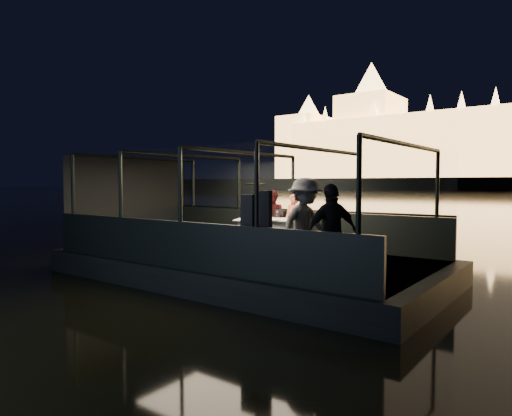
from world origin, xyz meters
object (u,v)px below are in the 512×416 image
Objects in this scene: person_woman_coral at (294,218)px; chair_port_left at (271,230)px; dining_table_central at (267,235)px; chair_port_right at (289,231)px; person_man_maroon at (272,217)px; coat_stand at (255,225)px; passenger_stripe at (305,226)px; wine_bottle at (246,213)px; passenger_dark at (332,231)px.

chair_port_left is at bearing -172.48° from person_woman_coral.
chair_port_left is 0.66m from person_woman_coral.
chair_port_right is at bearing 65.70° from dining_table_central.
coat_stand is at bearing -40.76° from person_man_maroon.
coat_stand is (1.86, -3.17, 0.45)m from chair_port_left.
dining_table_central is at bearing -121.99° from person_woman_coral.
passenger_stripe reaches higher than dining_table_central.
chair_port_left is at bearing 120.39° from coat_stand.
wine_bottle is (-0.43, -0.29, 0.53)m from dining_table_central.
dining_table_central is 1.53× the size of chair_port_left.
passenger_dark reaches higher than person_woman_coral.
person_woman_coral is (0.30, 0.72, 0.36)m from dining_table_central.
passenger_dark is (2.88, -2.25, 0.47)m from dining_table_central.
chair_port_left is 1.15× the size of chair_port_right.
dining_table_central is 0.88m from person_man_maroon.
passenger_dark is at bearing -108.93° from passenger_stripe.
person_woman_coral is 3.93m from passenger_dark.
person_woman_coral is at bearing 111.25° from coat_stand.
person_man_maroon is at bearing 170.80° from person_woman_coral.
person_woman_coral is 5.10× the size of wine_bottle.
chair_port_right is at bearing 51.12° from wine_bottle.
chair_port_right is 2.97m from passenger_stripe.
chair_port_left is 0.55× the size of passenger_stripe.
passenger_dark is at bearing -48.73° from chair_port_left.
person_woman_coral is at bearing -107.72° from passenger_dark.
chair_port_left is at bearing 58.84° from passenger_stripe.
chair_port_left is 3.58× the size of wine_bottle.
passenger_dark is (3.14, -2.80, 0.40)m from chair_port_left.
coat_stand is 3.87m from person_man_maroon.
passenger_dark is 3.85m from wine_bottle.
passenger_stripe reaches higher than wine_bottle.
person_woman_coral reaches higher than dining_table_central.
chair_port_right is 3.87m from passenger_dark.
wine_bottle is at bearing -146.06° from dining_table_central.
person_man_maroon is at bearing 85.18° from wine_bottle.
person_man_maroon is (-0.60, 0.16, 0.30)m from chair_port_right.
passenger_stripe is at bearing -51.44° from chair_port_left.
passenger_stripe is at bearing -26.47° from person_man_maroon.
wine_bottle is at bearing 73.27° from passenger_stripe.
chair_port_right is 0.61× the size of person_woman_coral.
passenger_dark is (3.23, -2.97, 0.10)m from person_man_maroon.
passenger_dark is at bearing -58.21° from person_woman_coral.
chair_port_left is 0.36m from person_man_maroon.
chair_port_left reaches higher than dining_table_central.
passenger_dark reaches higher than chair_port_left.
chair_port_right is at bearing -116.75° from person_woman_coral.
wine_bottle is at bearing -108.71° from chair_port_left.
person_woman_coral reaches higher than chair_port_right.
person_woman_coral is 0.79× the size of passenger_stripe.
person_man_maroon is at bearing 111.25° from chair_port_left.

